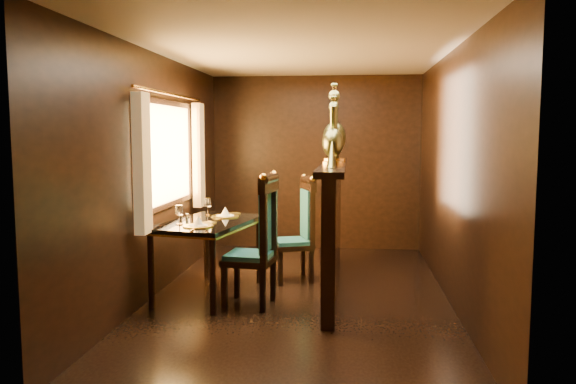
% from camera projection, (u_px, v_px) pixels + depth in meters
% --- Properties ---
extents(ground, '(5.00, 5.00, 0.00)m').
position_uv_depth(ground, '(300.00, 296.00, 5.80)').
color(ground, black).
rests_on(ground, ground).
extents(room_shell, '(3.04, 5.04, 2.52)m').
position_uv_depth(room_shell, '(292.00, 143.00, 5.66)').
color(room_shell, black).
rests_on(room_shell, ground).
extents(partition, '(0.26, 2.70, 1.36)m').
position_uv_depth(partition, '(333.00, 224.00, 5.99)').
color(partition, black).
rests_on(partition, ground).
extents(dining_table, '(1.05, 1.45, 0.98)m').
position_uv_depth(dining_table, '(208.00, 228.00, 5.80)').
color(dining_table, black).
rests_on(dining_table, ground).
extents(chair_left, '(0.52, 0.54, 1.31)m').
position_uv_depth(chair_left, '(261.00, 237.00, 5.42)').
color(chair_left, black).
rests_on(chair_left, ground).
extents(chair_right, '(0.56, 0.57, 1.21)m').
position_uv_depth(chair_right, '(302.00, 226.00, 6.38)').
color(chair_right, black).
rests_on(chair_right, ground).
extents(peacock_left, '(0.22, 0.59, 0.70)m').
position_uv_depth(peacock_left, '(333.00, 130.00, 5.59)').
color(peacock_left, '#1A4E35').
rests_on(peacock_left, partition).
extents(peacock_right, '(0.27, 0.71, 0.84)m').
position_uv_depth(peacock_right, '(334.00, 124.00, 6.14)').
color(peacock_right, '#1A4E35').
rests_on(peacock_right, partition).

